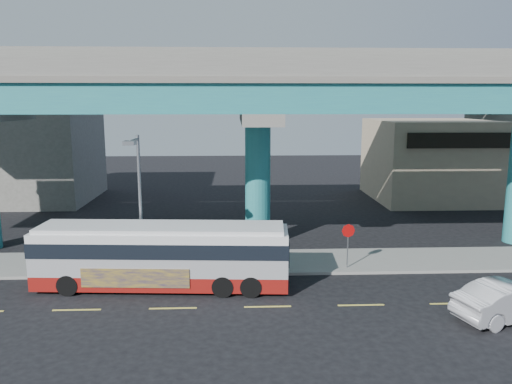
{
  "coord_description": "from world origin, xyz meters",
  "views": [
    {
      "loc": [
        -1.33,
        -20.2,
        8.57
      ],
      "look_at": [
        -0.32,
        4.0,
        4.18
      ],
      "focal_mm": 35.0,
      "sensor_mm": 36.0,
      "label": 1
    }
  ],
  "objects_px": {
    "transit_bus": "(162,254)",
    "stop_sign": "(348,237)",
    "sedan": "(510,301)",
    "street_lamp": "(137,185)"
  },
  "relations": [
    {
      "from": "street_lamp",
      "to": "transit_bus",
      "type": "bearing_deg",
      "value": -45.62
    },
    {
      "from": "transit_bus",
      "to": "sedan",
      "type": "distance_m",
      "value": 14.9
    },
    {
      "from": "street_lamp",
      "to": "stop_sign",
      "type": "height_order",
      "value": "street_lamp"
    },
    {
      "from": "sedan",
      "to": "street_lamp",
      "type": "relative_size",
      "value": 0.73
    },
    {
      "from": "transit_bus",
      "to": "street_lamp",
      "type": "xyz_separation_m",
      "value": [
        -1.27,
        1.3,
        3.02
      ]
    },
    {
      "from": "sedan",
      "to": "stop_sign",
      "type": "relative_size",
      "value": 2.18
    },
    {
      "from": "transit_bus",
      "to": "street_lamp",
      "type": "height_order",
      "value": "street_lamp"
    },
    {
      "from": "transit_bus",
      "to": "sedan",
      "type": "xyz_separation_m",
      "value": [
        14.31,
        -4.07,
        -0.86
      ]
    },
    {
      "from": "transit_bus",
      "to": "stop_sign",
      "type": "relative_size",
      "value": 5.13
    },
    {
      "from": "sedan",
      "to": "street_lamp",
      "type": "xyz_separation_m",
      "value": [
        -15.59,
        5.37,
        3.88
      ]
    }
  ]
}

